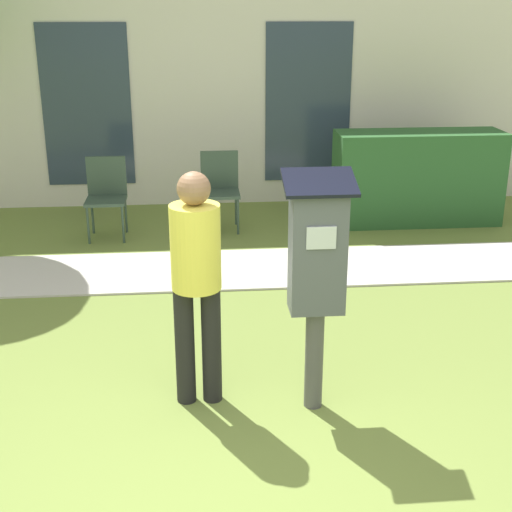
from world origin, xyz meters
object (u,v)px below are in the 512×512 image
(outdoor_chair_left, at_px, (106,191))
(outdoor_chair_middle, at_px, (220,184))
(parking_meter, at_px, (317,263))
(person_standing, at_px, (196,272))

(outdoor_chair_left, distance_m, outdoor_chair_middle, 1.30)
(parking_meter, bearing_deg, outdoor_chair_left, 114.58)
(parking_meter, xyz_separation_m, outdoor_chair_middle, (-0.45, 4.00, -0.49))
(person_standing, distance_m, outdoor_chair_left, 3.82)
(parking_meter, relative_size, person_standing, 1.01)
(person_standing, relative_size, outdoor_chair_left, 1.76)
(person_standing, bearing_deg, outdoor_chair_left, 119.52)
(person_standing, bearing_deg, outdoor_chair_middle, 99.99)
(parking_meter, distance_m, person_standing, 0.77)
(person_standing, xyz_separation_m, outdoor_chair_left, (-0.99, 3.67, -0.40))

